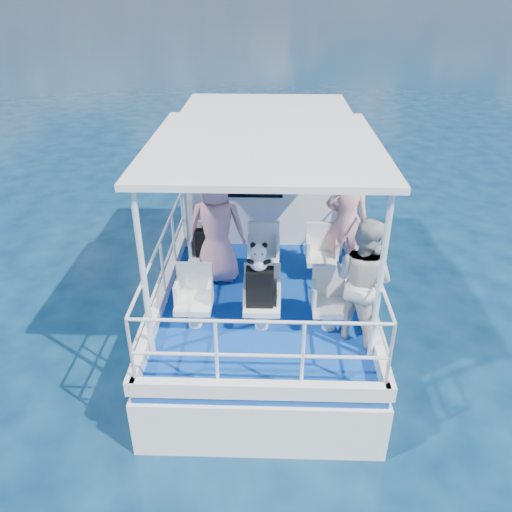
{
  "coord_description": "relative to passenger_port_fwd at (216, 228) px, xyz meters",
  "views": [
    {
      "loc": [
        0.09,
        -6.54,
        5.0
      ],
      "look_at": [
        -0.1,
        -0.4,
        1.6
      ],
      "focal_mm": 35.0,
      "sensor_mm": 36.0,
      "label": 1
    }
  ],
  "objects": [
    {
      "name": "cabin",
      "position": [
        0.71,
        2.16,
        0.22
      ],
      "size": [
        2.85,
        2.0,
        2.2
      ],
      "primitive_type": "cube",
      "color": "white",
      "rests_on": "deck"
    },
    {
      "name": "seat_stbd_fwd",
      "position": [
        1.61,
        0.06,
        -0.69
      ],
      "size": [
        0.48,
        0.46,
        0.38
      ],
      "primitive_type": "cube",
      "color": "silver",
      "rests_on": "deck"
    },
    {
      "name": "compact_camera",
      "position": [
        -0.17,
        0.06,
        -0.04
      ],
      "size": [
        0.1,
        0.06,
        0.06
      ],
      "primitive_type": "cube",
      "color": "black",
      "rests_on": "backpack_port"
    },
    {
      "name": "seat_port_fwd",
      "position": [
        -0.19,
        0.06,
        -0.69
      ],
      "size": [
        0.48,
        0.46,
        0.38
      ],
      "primitive_type": "cube",
      "color": "silver",
      "rests_on": "deck"
    },
    {
      "name": "seat_port_aft",
      "position": [
        -0.19,
        -1.24,
        -0.69
      ],
      "size": [
        0.48,
        0.46,
        0.38
      ],
      "primitive_type": "cube",
      "color": "silver",
      "rests_on": "deck"
    },
    {
      "name": "hull",
      "position": [
        0.71,
        0.86,
        -1.78
      ],
      "size": [
        3.0,
        7.0,
        1.6
      ],
      "primitive_type": "cube",
      "color": "white",
      "rests_on": "ground"
    },
    {
      "name": "canopy",
      "position": [
        0.71,
        -0.34,
        1.36
      ],
      "size": [
        3.0,
        3.2,
        0.08
      ],
      "primitive_type": "cube",
      "color": "white",
      "rests_on": "cabin"
    },
    {
      "name": "seat_stbd_aft",
      "position": [
        1.61,
        -1.24,
        -0.69
      ],
      "size": [
        0.48,
        0.46,
        0.38
      ],
      "primitive_type": "cube",
      "color": "silver",
      "rests_on": "deck"
    },
    {
      "name": "deck",
      "position": [
        0.71,
        0.86,
        -0.93
      ],
      "size": [
        2.9,
        6.9,
        0.1
      ],
      "primitive_type": "cube",
      "color": "#0A3795",
      "rests_on": "hull"
    },
    {
      "name": "passenger_stbd_fwd",
      "position": [
        1.96,
        0.22,
        0.02
      ],
      "size": [
        0.66,
        0.44,
        1.8
      ],
      "primitive_type": "imported",
      "rotation": [
        0.0,
        0.0,
        3.13
      ],
      "color": "pink",
      "rests_on": "deck"
    },
    {
      "name": "ground",
      "position": [
        0.71,
        -0.14,
        -1.78
      ],
      "size": [
        2000.0,
        2000.0,
        0.0
      ],
      "primitive_type": "plane",
      "color": "#071E37",
      "rests_on": "ground"
    },
    {
      "name": "passenger_port_fwd",
      "position": [
        0.0,
        0.0,
        0.0
      ],
      "size": [
        0.66,
        0.48,
        1.75
      ],
      "primitive_type": "imported",
      "rotation": [
        0.0,
        0.0,
        3.13
      ],
      "color": "pink",
      "rests_on": "deck"
    },
    {
      "name": "railings",
      "position": [
        0.71,
        -0.72,
        -0.38
      ],
      "size": [
        2.84,
        3.59,
        1.0
      ],
      "primitive_type": null,
      "color": "white",
      "rests_on": "deck"
    },
    {
      "name": "seat_center_aft",
      "position": [
        0.71,
        -1.24,
        -0.69
      ],
      "size": [
        0.48,
        0.46,
        0.38
      ],
      "primitive_type": "cube",
      "color": "silver",
      "rests_on": "deck"
    },
    {
      "name": "seat_center_fwd",
      "position": [
        0.71,
        0.06,
        -0.69
      ],
      "size": [
        0.48,
        0.46,
        0.38
      ],
      "primitive_type": "cube",
      "color": "silver",
      "rests_on": "deck"
    },
    {
      "name": "backpack_port",
      "position": [
        -0.17,
        0.04,
        -0.28
      ],
      "size": [
        0.32,
        0.18,
        0.43
      ],
      "primitive_type": "cube",
      "color": "black",
      "rests_on": "seat_port_fwd"
    },
    {
      "name": "canopy_posts",
      "position": [
        0.71,
        -0.39,
        0.22
      ],
      "size": [
        2.77,
        2.97,
        2.2
      ],
      "color": "white",
      "rests_on": "deck"
    },
    {
      "name": "backpack_center",
      "position": [
        0.68,
        -1.27,
        -0.23
      ],
      "size": [
        0.35,
        0.2,
        0.53
      ],
      "primitive_type": "cube",
      "color": "black",
      "rests_on": "seat_center_aft"
    },
    {
      "name": "panda",
      "position": [
        0.66,
        -1.28,
        0.22
      ],
      "size": [
        0.25,
        0.21,
        0.38
      ],
      "primitive_type": null,
      "color": "white",
      "rests_on": "backpack_center"
    },
    {
      "name": "passenger_stbd_aft",
      "position": [
        1.96,
        -1.38,
        -0.04
      ],
      "size": [
        1.03,
        1.02,
        1.68
      ],
      "primitive_type": "imported",
      "rotation": [
        0.0,
        0.0,
        2.42
      ],
      "color": "silver",
      "rests_on": "deck"
    }
  ]
}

